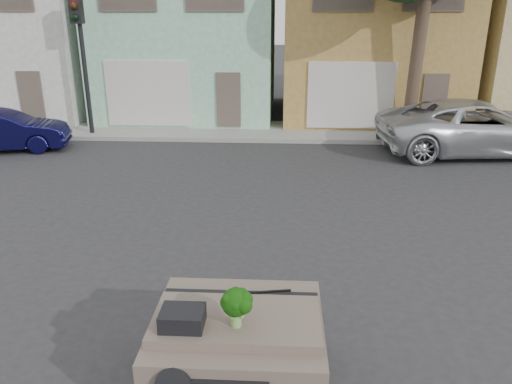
# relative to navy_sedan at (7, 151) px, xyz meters

# --- Properties ---
(ground_plane) EXTENTS (120.00, 120.00, 0.00)m
(ground_plane) POSITION_rel_navy_sedan_xyz_m (8.66, -7.55, 0.00)
(ground_plane) COLOR #303033
(ground_plane) RESTS_ON ground
(sidewalk) EXTENTS (40.00, 3.00, 0.15)m
(sidewalk) POSITION_rel_navy_sedan_xyz_m (8.66, 2.95, 0.07)
(sidewalk) COLOR gray
(sidewalk) RESTS_ON ground
(townhouse_white) EXTENTS (7.20, 8.20, 7.55)m
(townhouse_white) POSITION_rel_navy_sedan_xyz_m (-2.34, 6.95, 3.77)
(townhouse_white) COLOR silver
(townhouse_white) RESTS_ON ground
(townhouse_mint) EXTENTS (7.20, 8.20, 7.55)m
(townhouse_mint) POSITION_rel_navy_sedan_xyz_m (5.16, 6.95, 3.77)
(townhouse_mint) COLOR #9FD8B4
(townhouse_mint) RESTS_ON ground
(townhouse_tan) EXTENTS (7.20, 8.20, 7.55)m
(townhouse_tan) POSITION_rel_navy_sedan_xyz_m (12.66, 6.95, 3.77)
(townhouse_tan) COLOR #B18B47
(townhouse_tan) RESTS_ON ground
(navy_sedan) EXTENTS (4.27, 2.32, 1.33)m
(navy_sedan) POSITION_rel_navy_sedan_xyz_m (0.00, 0.00, 0.00)
(navy_sedan) COLOR #0A0A33
(navy_sedan) RESTS_ON ground
(silver_pickup) EXTENTS (6.38, 3.38, 1.71)m
(silver_pickup) POSITION_rel_navy_sedan_xyz_m (15.34, 0.53, 0.00)
(silver_pickup) COLOR silver
(silver_pickup) RESTS_ON ground
(traffic_signal) EXTENTS (0.40, 0.40, 5.10)m
(traffic_signal) POSITION_rel_navy_sedan_xyz_m (2.16, 1.95, 2.55)
(traffic_signal) COLOR black
(traffic_signal) RESTS_ON ground
(tree_near) EXTENTS (4.40, 4.00, 8.50)m
(tree_near) POSITION_rel_navy_sedan_xyz_m (13.66, 2.25, 4.25)
(tree_near) COLOR #1A3615
(tree_near) RESTS_ON ground
(car_dashboard) EXTENTS (2.00, 1.80, 1.12)m
(car_dashboard) POSITION_rel_navy_sedan_xyz_m (8.66, -10.55, 0.56)
(car_dashboard) COLOR #6A5B4F
(car_dashboard) RESTS_ON ground
(instrument_hump) EXTENTS (0.48, 0.38, 0.20)m
(instrument_hump) POSITION_rel_navy_sedan_xyz_m (8.08, -10.90, 1.22)
(instrument_hump) COLOR black
(instrument_hump) RESTS_ON car_dashboard
(wiper_arm) EXTENTS (0.69, 0.15, 0.02)m
(wiper_arm) POSITION_rel_navy_sedan_xyz_m (8.94, -10.17, 1.13)
(wiper_arm) COLOR black
(wiper_arm) RESTS_ON car_dashboard
(broccoli) EXTENTS (0.52, 0.52, 0.47)m
(broccoli) POSITION_rel_navy_sedan_xyz_m (8.67, -10.87, 1.36)
(broccoli) COLOR #0F3808
(broccoli) RESTS_ON car_dashboard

